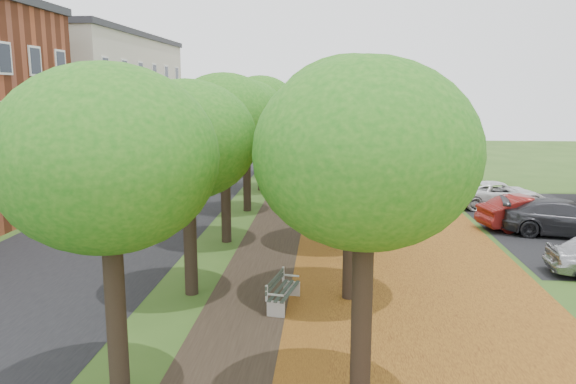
% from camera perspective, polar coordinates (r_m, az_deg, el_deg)
% --- Properties ---
extents(street_asphalt, '(8.00, 70.00, 0.01)m').
position_cam_1_polar(street_asphalt, '(27.55, -16.04, -2.99)').
color(street_asphalt, black).
rests_on(street_asphalt, ground).
extents(footpath, '(3.20, 70.00, 0.01)m').
position_cam_1_polar(footpath, '(25.96, -0.27, -3.38)').
color(footpath, black).
rests_on(footpath, ground).
extents(leaf_verge, '(7.50, 70.00, 0.01)m').
position_cam_1_polar(leaf_verge, '(26.07, 10.77, -3.51)').
color(leaf_verge, '#9A601C').
rests_on(leaf_verge, ground).
extents(tree_row_west, '(4.39, 34.39, 6.70)m').
position_cam_1_polar(tree_row_west, '(25.51, -5.25, 7.27)').
color(tree_row_west, black).
rests_on(tree_row_west, ground).
extents(tree_row_east, '(4.39, 34.39, 6.70)m').
position_cam_1_polar(tree_row_east, '(25.19, 5.67, 7.22)').
color(tree_row_east, black).
rests_on(tree_row_east, ground).
extents(building_cream, '(10.30, 20.30, 10.40)m').
position_cam_1_polar(building_cream, '(47.12, -19.82, 8.60)').
color(building_cream, beige).
rests_on(building_cream, ground).
extents(bench, '(0.88, 1.91, 0.87)m').
position_cam_1_polar(bench, '(16.45, -0.60, -10.02)').
color(bench, '#2A352D').
rests_on(bench, ground).
extents(car_red, '(4.76, 2.53, 1.49)m').
position_cam_1_polar(car_red, '(27.38, 23.38, -1.94)').
color(car_red, maroon).
rests_on(car_red, ground).
extents(car_grey, '(5.63, 3.23, 1.53)m').
position_cam_1_polar(car_grey, '(26.79, 26.35, -2.38)').
color(car_grey, '#2D2D32').
rests_on(car_grey, ground).
extents(car_white, '(5.21, 3.00, 1.37)m').
position_cam_1_polar(car_white, '(31.86, 20.58, -0.22)').
color(car_white, white).
rests_on(car_white, ground).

